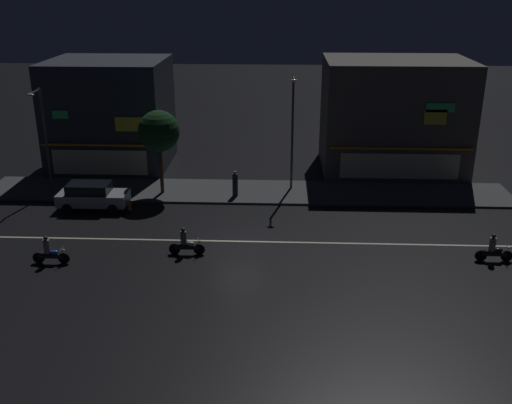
# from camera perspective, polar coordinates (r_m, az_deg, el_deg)

# --- Properties ---
(ground_plane) EXTENTS (140.00, 140.00, 0.00)m
(ground_plane) POSITION_cam_1_polar(r_m,az_deg,el_deg) (32.30, -1.77, -3.87)
(ground_plane) COLOR black
(lane_divider_stripe) EXTENTS (33.55, 0.16, 0.01)m
(lane_divider_stripe) POSITION_cam_1_polar(r_m,az_deg,el_deg) (32.30, -1.77, -3.86)
(lane_divider_stripe) COLOR beige
(lane_divider_stripe) RESTS_ON ground
(sidewalk_far) EXTENTS (35.31, 4.53, 0.14)m
(sidewalk_far) POSITION_cam_1_polar(r_m,az_deg,el_deg) (39.50, -0.96, 1.02)
(sidewalk_far) COLOR #424447
(sidewalk_far) RESTS_ON ground
(storefront_left_block) EXTENTS (10.32, 7.51, 8.16)m
(storefront_left_block) POSITION_cam_1_polar(r_m,az_deg,el_deg) (44.81, 13.27, 8.23)
(storefront_left_block) COLOR #56514C
(storefront_left_block) RESTS_ON ground
(storefront_center_block) EXTENTS (8.51, 7.57, 8.01)m
(storefront_center_block) POSITION_cam_1_polar(r_m,az_deg,el_deg) (45.91, -14.00, 8.37)
(storefront_center_block) COLOR #2D333D
(storefront_center_block) RESTS_ON ground
(streetlamp_west) EXTENTS (0.44, 1.64, 6.90)m
(streetlamp_west) POSITION_cam_1_polar(r_m,az_deg,el_deg) (40.62, -20.03, 6.44)
(streetlamp_west) COLOR #47494C
(streetlamp_west) RESTS_ON sidewalk_far
(streetlamp_mid) EXTENTS (0.44, 1.64, 7.70)m
(streetlamp_mid) POSITION_cam_1_polar(r_m,az_deg,el_deg) (38.65, 3.59, 7.61)
(streetlamp_mid) COLOR #47494C
(streetlamp_mid) RESTS_ON sidewalk_far
(pedestrian_on_sidewalk) EXTENTS (0.36, 0.36, 1.72)m
(pedestrian_on_sidewalk) POSITION_cam_1_polar(r_m,az_deg,el_deg) (38.29, -2.05, 1.72)
(pedestrian_on_sidewalk) COLOR #232328
(pedestrian_on_sidewalk) RESTS_ON sidewalk_far
(street_tree) EXTENTS (2.69, 2.69, 5.56)m
(street_tree) POSITION_cam_1_polar(r_m,az_deg,el_deg) (38.47, -9.46, 6.81)
(street_tree) COLOR #473323
(street_tree) RESTS_ON sidewalk_far
(parked_car_near_kerb) EXTENTS (4.30, 1.98, 1.67)m
(parked_car_near_kerb) POSITION_cam_1_polar(r_m,az_deg,el_deg) (37.92, -15.70, 0.61)
(parked_car_near_kerb) COLOR #9EA0A5
(parked_car_near_kerb) RESTS_ON ground
(motorcycle_lead) EXTENTS (1.90, 0.60, 1.52)m
(motorcycle_lead) POSITION_cam_1_polar(r_m,az_deg,el_deg) (32.23, 22.18, -4.36)
(motorcycle_lead) COLOR black
(motorcycle_lead) RESTS_ON ground
(motorcycle_following) EXTENTS (1.90, 0.60, 1.52)m
(motorcycle_following) POSITION_cam_1_polar(r_m,az_deg,el_deg) (31.43, -19.52, -4.63)
(motorcycle_following) COLOR black
(motorcycle_following) RESTS_ON ground
(motorcycle_opposite_lane) EXTENTS (1.90, 0.60, 1.52)m
(motorcycle_opposite_lane) POSITION_cam_1_polar(r_m,az_deg,el_deg) (30.80, -6.88, -4.02)
(motorcycle_opposite_lane) COLOR black
(motorcycle_opposite_lane) RESTS_ON ground
(traffic_cone) EXTENTS (0.36, 0.36, 0.55)m
(traffic_cone) POSITION_cam_1_polar(r_m,az_deg,el_deg) (37.41, -12.28, -0.33)
(traffic_cone) COLOR orange
(traffic_cone) RESTS_ON ground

